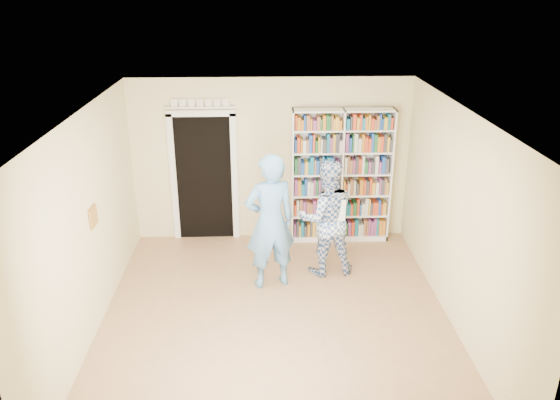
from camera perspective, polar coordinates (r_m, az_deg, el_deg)
name	(u,v)px	position (r m, az deg, el deg)	size (l,w,h in m)	color
floor	(276,319)	(7.26, -0.44, -12.29)	(5.00, 5.00, 0.00)	#9E704C
ceiling	(275,114)	(6.15, -0.52, 8.94)	(5.00, 5.00, 0.00)	white
wall_back	(271,160)	(8.93, -0.95, 4.15)	(4.50, 4.50, 0.00)	beige
wall_left	(87,227)	(6.91, -19.49, -2.70)	(5.00, 5.00, 0.00)	beige
wall_right	(459,221)	(7.02, 18.22, -2.15)	(5.00, 5.00, 0.00)	beige
bookshelf	(341,176)	(8.94, 6.40, 2.53)	(1.62, 0.30, 2.23)	white
doorway	(204,172)	(9.01, -7.96, 2.96)	(1.10, 0.08, 2.43)	black
wall_art	(93,217)	(7.06, -18.94, -1.65)	(0.03, 0.25, 0.25)	brown
man_blue	(270,222)	(7.54, -1.04, -2.31)	(0.72, 0.47, 1.97)	#5B95CB
man_plaid	(326,218)	(7.96, 4.85, -1.89)	(0.85, 0.66, 1.75)	#2D4E8B
paper_sheet	(338,211)	(7.70, 6.03, -1.13)	(0.23, 0.01, 0.32)	white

